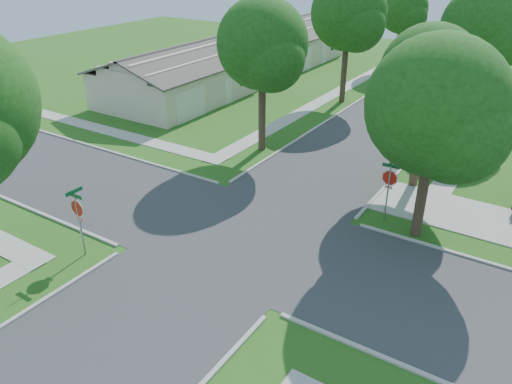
{
  "coord_description": "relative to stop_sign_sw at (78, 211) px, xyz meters",
  "views": [
    {
      "loc": [
        10.52,
        -15.34,
        11.63
      ],
      "look_at": [
        -0.13,
        1.23,
        1.6
      ],
      "focal_mm": 35.0,
      "sensor_mm": 36.0,
      "label": 1
    }
  ],
  "objects": [
    {
      "name": "house_nw_far",
      "position": [
        -11.29,
        36.7,
        -0.51
      ],
      "size": [
        8.42,
        13.6,
        4.23
      ],
      "color": "beige",
      "rests_on": "ground"
    },
    {
      "name": "house_nw_near",
      "position": [
        -11.29,
        19.7,
        -0.51
      ],
      "size": [
        8.42,
        13.6,
        4.23
      ],
      "color": "beige",
      "rests_on": "ground"
    },
    {
      "name": "tree_e_mid",
      "position": [
        9.46,
        25.71,
        4.22
      ],
      "size": [
        5.59,
        5.4,
        9.21
      ],
      "color": "#38281C",
      "rests_on": "ground"
    },
    {
      "name": "tree_w_far",
      "position": [
        0.05,
        38.71,
        3.48
      ],
      "size": [
        4.76,
        4.6,
        8.04
      ],
      "color": "#38281C",
      "rests_on": "ground"
    },
    {
      "name": "tree_w_near",
      "position": [
        0.06,
        13.71,
        4.08
      ],
      "size": [
        5.38,
        5.2,
        8.97
      ],
      "color": "#38281C",
      "rests_on": "ground"
    },
    {
      "name": "sidewalk_nw",
      "position": [
        -1.4,
        30.7,
        -2.01
      ],
      "size": [
        1.2,
        40.0,
        0.04
      ],
      "primitive_type": "cube",
      "color": "#9E9B91",
      "rests_on": "ground"
    },
    {
      "name": "car_curb_west",
      "position": [
        1.5,
        41.96,
        -1.35
      ],
      "size": [
        1.96,
        4.73,
        1.37
      ],
      "primitive_type": "imported",
      "rotation": [
        0.0,
        0.0,
        3.13
      ],
      "color": "black",
      "rests_on": "ground"
    },
    {
      "name": "ground",
      "position": [
        4.7,
        4.7,
        -2.03
      ],
      "size": [
        100.0,
        100.0,
        0.0
      ],
      "primitive_type": "plane",
      "color": "#2F601A",
      "rests_on": "ground"
    },
    {
      "name": "road_ns",
      "position": [
        4.7,
        4.7,
        -2.03
      ],
      "size": [
        7.0,
        100.0,
        0.02
      ],
      "primitive_type": "cube",
      "color": "#333335",
      "rests_on": "ground"
    },
    {
      "name": "sidewalk_ne",
      "position": [
        10.8,
        30.7,
        -2.01
      ],
      "size": [
        1.2,
        40.0,
        0.04
      ],
      "primitive_type": "cube",
      "color": "#9E9B91",
      "rests_on": "ground"
    },
    {
      "name": "tree_ne_corner",
      "position": [
        11.06,
        8.91,
        3.56
      ],
      "size": [
        5.8,
        5.6,
        8.66
      ],
      "color": "#38281C",
      "rests_on": "ground"
    },
    {
      "name": "driveway",
      "position": [
        12.6,
        11.8,
        -2.01
      ],
      "size": [
        8.8,
        3.6,
        0.05
      ],
      "primitive_type": "cube",
      "color": "#9E9B91",
      "rests_on": "ground"
    },
    {
      "name": "tree_e_near",
      "position": [
        9.45,
        13.71,
        3.61
      ],
      "size": [
        4.97,
        4.8,
        8.28
      ],
      "color": "#38281C",
      "rests_on": "ground"
    },
    {
      "name": "stop_sign_ne",
      "position": [
        9.4,
        9.4,
        0.0
      ],
      "size": [
        1.05,
        0.8,
        2.98
      ],
      "color": "gray",
      "rests_on": "ground"
    },
    {
      "name": "stop_sign_sw",
      "position": [
        0.0,
        0.0,
        0.0
      ],
      "size": [
        1.05,
        0.8,
        2.98
      ],
      "color": "gray",
      "rests_on": "ground"
    },
    {
      "name": "tree_w_mid",
      "position": [
        0.06,
        25.71,
        4.46
      ],
      "size": [
        5.8,
        5.6,
        9.56
      ],
      "color": "#38281C",
      "rests_on": "ground"
    },
    {
      "name": "car_curb_east",
      "position": [
        7.9,
        35.96,
        -1.39
      ],
      "size": [
        1.53,
        3.79,
        1.29
      ],
      "primitive_type": "imported",
      "rotation": [
        0.0,
        0.0,
        0.0
      ],
      "color": "black",
      "rests_on": "ground"
    }
  ]
}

